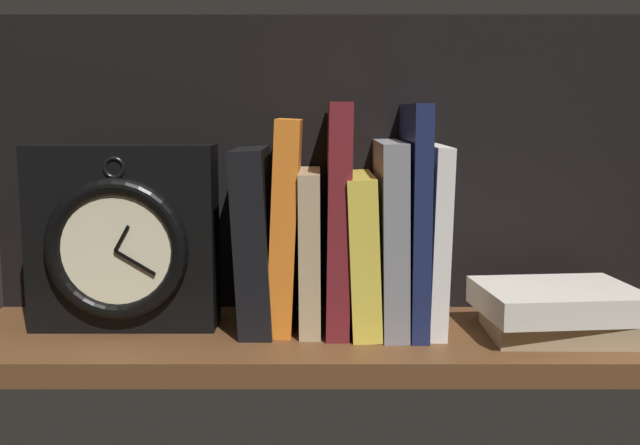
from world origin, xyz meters
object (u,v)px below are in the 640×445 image
book_orange_pandolfini (285,224)px  book_stack_side (560,310)px  book_black_skeptic (255,238)px  book_yellow_seinlanguage (362,251)px  book_white_catcher (433,236)px  book_tan_shortstories (310,249)px  book_gray_chess (390,235)px  framed_clock (123,239)px  book_maroon_dawkins (334,216)px  book_navy_bierce (414,217)px

book_orange_pandolfini → book_stack_side: book_orange_pandolfini is taller
book_black_skeptic → book_stack_side: bearing=-7.1°
book_orange_pandolfini → book_black_skeptic: bearing=180.0°
book_yellow_seinlanguage → book_white_catcher: size_ratio=0.84×
book_tan_shortstories → book_stack_side: (27.06, -4.12, -6.01)cm
book_white_catcher → book_yellow_seinlanguage: bearing=180.0°
book_tan_shortstories → book_gray_chess: size_ratio=0.85×
book_black_skeptic → book_yellow_seinlanguage: 12.05cm
book_gray_chess → framed_clock: (-29.69, -1.19, -0.31)cm
book_yellow_seinlanguage → book_stack_side: 22.45cm
book_white_catcher → book_stack_side: 15.76cm
book_yellow_seinlanguage → book_white_catcher: bearing=0.0°
book_maroon_dawkins → book_yellow_seinlanguage: bearing=0.0°
book_white_catcher → framed_clock: (-34.48, -1.19, -0.10)cm
book_maroon_dawkins → book_navy_bierce: 8.91cm
book_black_skeptic → book_white_catcher: book_white_catcher is taller
book_gray_chess → framed_clock: bearing=-177.7°
book_black_skeptic → book_gray_chess: book_gray_chess is taller
book_yellow_seinlanguage → book_navy_bierce: bearing=0.0°
book_maroon_dawkins → book_white_catcher: bearing=0.0°
book_black_skeptic → framed_clock: bearing=-175.3°
book_gray_chess → book_navy_bierce: bearing=0.0°
book_tan_shortstories → book_white_catcher: 13.84cm
book_tan_shortstories → book_white_catcher: book_white_catcher is taller
book_navy_bierce → book_maroon_dawkins: bearing=180.0°
book_black_skeptic → book_white_catcher: 19.97cm
book_gray_chess → book_navy_bierce: book_navy_bierce is taller
book_maroon_dawkins → framed_clock: bearing=-177.1°
book_orange_pandolfini → book_navy_bierce: bearing=0.0°
book_maroon_dawkins → book_navy_bierce: size_ratio=1.01×
book_black_skeptic → framed_clock: framed_clock is taller
book_orange_pandolfini → book_gray_chess: bearing=0.0°
book_tan_shortstories → book_stack_side: size_ratio=1.00×
book_tan_shortstories → book_maroon_dawkins: 4.59cm
book_gray_chess → book_yellow_seinlanguage: bearing=180.0°
book_navy_bierce → book_stack_side: book_navy_bierce is taller
book_navy_bierce → book_white_catcher: size_ratio=1.22×
book_yellow_seinlanguage → book_stack_side: (21.29, -4.12, -5.79)cm
book_black_skeptic → book_tan_shortstories: book_black_skeptic is taller
book_orange_pandolfini → book_yellow_seinlanguage: bearing=0.0°
book_yellow_seinlanguage → book_stack_side: book_yellow_seinlanguage is taller
book_black_skeptic → book_navy_bierce: bearing=0.0°
book_yellow_seinlanguage → book_tan_shortstories: bearing=180.0°
book_orange_pandolfini → book_white_catcher: (16.55, 0.00, -1.43)cm
book_orange_pandolfini → book_white_catcher: size_ratio=1.14×
book_yellow_seinlanguage → framed_clock: 26.55cm
book_gray_chess → book_stack_side: 20.05cm
book_stack_side → book_white_catcher: bearing=162.8°
book_orange_pandolfini → book_maroon_dawkins: book_maroon_dawkins is taller
book_maroon_dawkins → book_gray_chess: 6.64cm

